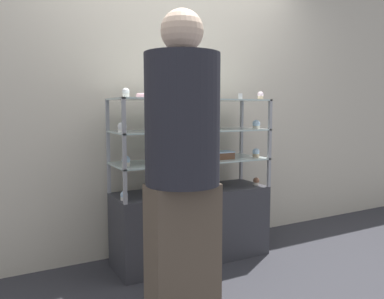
{
  "coord_description": "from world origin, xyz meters",
  "views": [
    {
      "loc": [
        -1.39,
        -2.6,
        1.21
      ],
      "look_at": [
        0.0,
        0.0,
        0.9
      ],
      "focal_mm": 35.0,
      "sensor_mm": 36.0,
      "label": 1
    }
  ],
  "objects": [
    {
      "name": "sheet_cake_frosted",
      "position": [
        0.2,
        -0.05,
        0.85
      ],
      "size": [
        0.26,
        0.13,
        0.06
      ],
      "color": "brown",
      "rests_on": "display_riser_lower"
    },
    {
      "name": "cupcake_7",
      "position": [
        -0.01,
        -0.04,
        1.09
      ],
      "size": [
        0.06,
        0.06,
        0.07
      ],
      "color": "beige",
      "rests_on": "display_riser_middle"
    },
    {
      "name": "cupcake_12",
      "position": [
        0.58,
        -0.11,
        1.33
      ],
      "size": [
        0.05,
        0.05,
        0.07
      ],
      "color": "#CCB28C",
      "rests_on": "display_riser_upper"
    },
    {
      "name": "display_base",
      "position": [
        0.0,
        0.0,
        0.29
      ],
      "size": [
        1.26,
        0.42,
        0.57
      ],
      "color": "#333338",
      "rests_on": "ground_plane"
    },
    {
      "name": "cupcake_6",
      "position": [
        -0.58,
        -0.05,
        1.09
      ],
      "size": [
        0.06,
        0.06,
        0.07
      ],
      "color": "white",
      "rests_on": "display_riser_middle"
    },
    {
      "name": "display_riser_upper",
      "position": [
        0.0,
        0.0,
        1.28
      ],
      "size": [
        1.26,
        0.42,
        0.24
      ],
      "color": "#99999E",
      "rests_on": "display_riser_middle"
    },
    {
      "name": "display_riser_middle",
      "position": [
        0.0,
        0.0,
        1.04
      ],
      "size": [
        1.26,
        0.42,
        0.24
      ],
      "color": "#99999E",
      "rests_on": "display_riser_lower"
    },
    {
      "name": "donut_glazed",
      "position": [
        -0.38,
        0.04,
        1.32
      ],
      "size": [
        0.14,
        0.14,
        0.04
      ],
      "color": "#EFB2BC",
      "rests_on": "display_riser_upper"
    },
    {
      "name": "ground_plane",
      "position": [
        0.0,
        0.0,
        0.0
      ],
      "size": [
        20.0,
        20.0,
        0.0
      ],
      "primitive_type": "plane",
      "color": "#2D2D33"
    },
    {
      "name": "price_tag_0",
      "position": [
        -0.22,
        -0.19,
        0.6
      ],
      "size": [
        0.04,
        0.0,
        0.04
      ],
      "color": "white",
      "rests_on": "display_base"
    },
    {
      "name": "cupcake_5",
      "position": [
        0.56,
        -0.09,
        0.85
      ],
      "size": [
        0.06,
        0.06,
        0.07
      ],
      "color": "#CCB28C",
      "rests_on": "display_riser_lower"
    },
    {
      "name": "cupcake_3",
      "position": [
        -0.28,
        -0.04,
        0.85
      ],
      "size": [
        0.06,
        0.06,
        0.07
      ],
      "color": "#CCB28C",
      "rests_on": "display_riser_lower"
    },
    {
      "name": "cupcake_8",
      "position": [
        0.57,
        -0.09,
        1.09
      ],
      "size": [
        0.06,
        0.06,
        0.07
      ],
      "color": "beige",
      "rests_on": "display_riser_middle"
    },
    {
      "name": "back_wall",
      "position": [
        0.0,
        0.35,
        1.3
      ],
      "size": [
        8.0,
        0.05,
        2.6
      ],
      "color": "beige",
      "rests_on": "ground_plane"
    },
    {
      "name": "cupcake_4",
      "position": [
        0.01,
        -0.07,
        0.85
      ],
      "size": [
        0.06,
        0.06,
        0.07
      ],
      "color": "white",
      "rests_on": "display_riser_lower"
    },
    {
      "name": "price_tag_2",
      "position": [
        -0.2,
        -0.19,
        1.08
      ],
      "size": [
        0.04,
        0.0,
        0.04
      ],
      "color": "white",
      "rests_on": "display_riser_middle"
    },
    {
      "name": "cupcake_10",
      "position": [
        -0.2,
        -0.08,
        1.33
      ],
      "size": [
        0.05,
        0.05,
        0.07
      ],
      "color": "beige",
      "rests_on": "display_riser_upper"
    },
    {
      "name": "cupcake_2",
      "position": [
        -0.57,
        -0.07,
        0.85
      ],
      "size": [
        0.06,
        0.06,
        0.07
      ],
      "color": "beige",
      "rests_on": "display_riser_lower"
    },
    {
      "name": "cupcake_1",
      "position": [
        0.57,
        -0.09,
        0.61
      ],
      "size": [
        0.05,
        0.05,
        0.07
      ],
      "color": "beige",
      "rests_on": "display_base"
    },
    {
      "name": "cupcake_0",
      "position": [
        -0.59,
        -0.08,
        0.61
      ],
      "size": [
        0.05,
        0.05,
        0.07
      ],
      "color": "white",
      "rests_on": "display_base"
    },
    {
      "name": "display_riser_lower",
      "position": [
        0.0,
        0.0,
        0.8
      ],
      "size": [
        1.26,
        0.42,
        0.24
      ],
      "color": "#99999E",
      "rests_on": "display_base"
    },
    {
      "name": "cupcake_9",
      "position": [
        -0.56,
        -0.09,
        1.33
      ],
      "size": [
        0.05,
        0.05,
        0.07
      ],
      "color": "white",
      "rests_on": "display_riser_upper"
    },
    {
      "name": "price_tag_3",
      "position": [
        0.33,
        -0.19,
        1.32
      ],
      "size": [
        0.04,
        0.0,
        0.04
      ],
      "color": "white",
      "rests_on": "display_riser_upper"
    },
    {
      "name": "layer_cake_centerpiece",
      "position": [
        0.09,
        -0.0,
        0.63
      ],
      "size": [
        0.2,
        0.2,
        0.1
      ],
      "color": "beige",
      "rests_on": "display_base"
    },
    {
      "name": "customer_figure",
      "position": [
        -0.49,
        -0.8,
        0.93
      ],
      "size": [
        0.41,
        0.41,
        1.74
      ],
      "color": "brown",
      "rests_on": "ground_plane"
    },
    {
      "name": "price_tag_1",
      "position": [
        0.02,
        -0.19,
        0.84
      ],
      "size": [
        0.04,
        0.0,
        0.04
      ],
      "color": "white",
      "rests_on": "display_riser_lower"
    },
    {
      "name": "cupcake_11",
      "position": [
        0.18,
        -0.06,
        1.33
      ],
      "size": [
        0.05,
        0.05,
        0.07
      ],
      "color": "#CCB28C",
      "rests_on": "display_riser_upper"
    }
  ]
}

